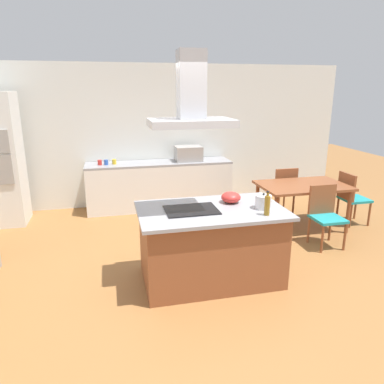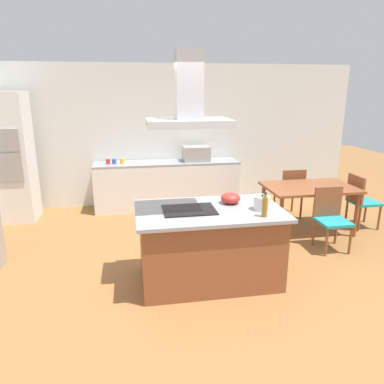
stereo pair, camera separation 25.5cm
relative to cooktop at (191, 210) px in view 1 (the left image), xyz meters
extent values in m
plane|color=#936033|center=(0.24, 1.50, -0.91)|extent=(16.00, 16.00, 0.00)
cube|color=silver|center=(0.24, 3.25, 0.44)|extent=(7.20, 0.10, 2.70)
cube|color=brown|center=(0.24, 0.00, -0.48)|extent=(1.60, 0.93, 0.86)
cube|color=gray|center=(0.24, 0.00, -0.03)|extent=(1.70, 1.03, 0.04)
cube|color=black|center=(0.00, 0.00, 0.00)|extent=(0.60, 0.44, 0.01)
cylinder|color=silver|center=(0.83, -0.12, 0.07)|extent=(0.19, 0.19, 0.16)
sphere|color=black|center=(0.83, -0.12, 0.16)|extent=(0.03, 0.03, 0.03)
cone|color=silver|center=(0.94, -0.12, 0.08)|extent=(0.06, 0.03, 0.04)
cylinder|color=olive|center=(0.77, -0.34, 0.10)|extent=(0.06, 0.06, 0.22)
cylinder|color=olive|center=(0.77, -0.34, 0.23)|extent=(0.03, 0.03, 0.04)
cylinder|color=black|center=(0.77, -0.34, 0.26)|extent=(0.03, 0.03, 0.01)
ellipsoid|color=red|center=(0.54, 0.18, 0.06)|extent=(0.24, 0.24, 0.13)
cube|color=silver|center=(0.04, 2.88, -0.48)|extent=(2.73, 0.62, 0.86)
cube|color=gray|center=(0.04, 2.88, -0.03)|extent=(2.73, 0.62, 0.04)
cube|color=#9E9993|center=(0.61, 2.88, 0.13)|extent=(0.50, 0.38, 0.28)
cylinder|color=red|center=(-1.05, 2.86, 0.04)|extent=(0.08, 0.08, 0.09)
cylinder|color=#2D56B2|center=(-0.93, 2.85, 0.04)|extent=(0.08, 0.08, 0.09)
cylinder|color=gold|center=(-0.79, 2.87, 0.04)|extent=(0.08, 0.08, 0.09)
cube|color=brown|center=(2.15, 1.26, -0.18)|extent=(1.40, 0.90, 0.04)
cylinder|color=brown|center=(1.53, 0.89, -0.55)|extent=(0.06, 0.06, 0.71)
cylinder|color=brown|center=(2.77, 0.89, -0.55)|extent=(0.06, 0.06, 0.71)
cylinder|color=brown|center=(1.53, 1.63, -0.55)|extent=(0.06, 0.06, 0.71)
cylinder|color=brown|center=(2.77, 1.63, -0.55)|extent=(0.06, 0.06, 0.71)
cube|color=teal|center=(3.15, 1.26, -0.48)|extent=(0.42, 0.42, 0.04)
cube|color=brown|center=(2.96, 1.26, -0.24)|extent=(0.04, 0.42, 0.44)
cylinder|color=brown|center=(3.33, 1.44, -0.70)|extent=(0.04, 0.04, 0.41)
cylinder|color=brown|center=(3.33, 1.08, -0.70)|extent=(0.04, 0.04, 0.41)
cylinder|color=brown|center=(2.97, 1.44, -0.70)|extent=(0.04, 0.04, 0.41)
cylinder|color=brown|center=(2.97, 1.08, -0.70)|extent=(0.04, 0.04, 0.41)
cube|color=teal|center=(2.15, 2.01, -0.48)|extent=(0.42, 0.42, 0.04)
cube|color=brown|center=(2.15, 1.82, -0.24)|extent=(0.42, 0.04, 0.44)
cylinder|color=brown|center=(1.97, 2.19, -0.70)|extent=(0.04, 0.04, 0.41)
cylinder|color=brown|center=(2.33, 2.19, -0.70)|extent=(0.04, 0.04, 0.41)
cylinder|color=brown|center=(1.97, 1.83, -0.70)|extent=(0.04, 0.04, 0.41)
cylinder|color=brown|center=(2.33, 1.83, -0.70)|extent=(0.04, 0.04, 0.41)
cube|color=teal|center=(2.15, 0.51, -0.48)|extent=(0.42, 0.42, 0.04)
cube|color=brown|center=(2.15, 0.70, -0.24)|extent=(0.42, 0.04, 0.44)
cylinder|color=brown|center=(2.33, 0.33, -0.70)|extent=(0.04, 0.04, 0.41)
cylinder|color=brown|center=(1.97, 0.33, -0.70)|extent=(0.04, 0.04, 0.41)
cylinder|color=brown|center=(2.33, 0.69, -0.70)|extent=(0.04, 0.04, 0.41)
cylinder|color=brown|center=(1.97, 0.69, -0.70)|extent=(0.04, 0.04, 0.41)
cube|color=#ADADB2|center=(0.00, 0.00, 0.98)|extent=(0.90, 0.55, 0.08)
cube|color=#ADADB2|center=(0.00, 0.00, 1.37)|extent=(0.28, 0.24, 0.70)
camera|label=1|loc=(-0.89, -3.82, 1.34)|focal=33.81mm
camera|label=2|loc=(-0.64, -3.87, 1.34)|focal=33.81mm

